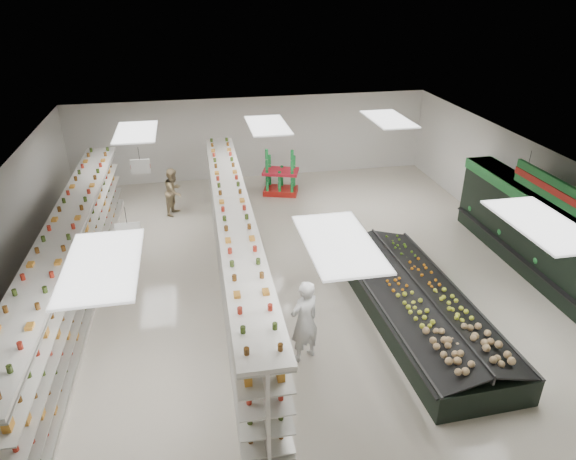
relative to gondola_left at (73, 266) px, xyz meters
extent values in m
plane|color=beige|center=(5.51, -0.03, -0.97)|extent=(16.00, 16.00, 0.00)
cube|color=white|center=(5.51, -0.03, 2.23)|extent=(14.00, 16.00, 0.02)
cube|color=silver|center=(5.51, 7.97, 0.63)|extent=(14.00, 0.02, 3.20)
cube|color=silver|center=(-1.49, -0.03, 0.63)|extent=(0.02, 16.00, 3.20)
cube|color=silver|center=(12.51, -0.03, 0.63)|extent=(0.02, 16.00, 3.20)
cube|color=black|center=(12.06, -1.53, 0.13)|extent=(0.80, 8.00, 2.20)
cube|color=#1E7230|center=(12.04, -1.53, 1.08)|extent=(0.85, 8.00, 0.30)
cube|color=black|center=(11.81, -1.53, -0.42)|extent=(0.55, 7.80, 0.15)
cube|color=beige|center=(11.91, -1.53, 0.38)|extent=(0.45, 7.70, 0.03)
cube|color=beige|center=(11.91, -1.53, 0.68)|extent=(0.45, 7.70, 0.03)
cube|color=white|center=(1.71, -2.03, 1.78)|extent=(0.50, 0.06, 0.40)
cube|color=#AC1A13|center=(1.71, -2.03, 1.78)|extent=(0.52, 0.02, 0.12)
cylinder|color=black|center=(1.71, -2.03, 2.08)|extent=(0.01, 0.01, 0.50)
cube|color=white|center=(1.71, 1.97, 1.78)|extent=(0.50, 0.06, 0.40)
cube|color=#AC1A13|center=(1.71, 1.97, 1.78)|extent=(0.52, 0.02, 0.12)
cylinder|color=black|center=(1.71, 1.97, 2.08)|extent=(0.01, 0.01, 0.50)
cube|color=#1E7230|center=(11.76, -1.53, 1.68)|extent=(0.10, 3.20, 0.60)
cube|color=#AC1A13|center=(11.70, -1.53, 1.68)|extent=(0.03, 3.20, 0.18)
cylinder|color=black|center=(11.76, -0.33, 2.08)|extent=(0.01, 0.01, 0.50)
cube|color=silver|center=(0.00, 0.00, -0.91)|extent=(1.10, 12.18, 0.12)
cube|color=silver|center=(0.00, 0.00, 0.05)|extent=(0.25, 12.17, 2.03)
cube|color=silver|center=(0.00, 0.00, 1.10)|extent=(1.10, 12.18, 0.08)
cube|color=beige|center=(-0.23, 0.00, -0.79)|extent=(0.63, 12.07, 0.03)
cube|color=beige|center=(-0.23, 0.00, -0.34)|extent=(0.63, 12.07, 0.03)
cube|color=beige|center=(-0.23, 0.00, 0.10)|extent=(0.63, 12.07, 0.03)
cube|color=beige|center=(-0.23, 0.00, 0.55)|extent=(0.63, 12.07, 0.03)
cube|color=beige|center=(-0.23, 0.00, 0.99)|extent=(0.63, 12.07, 0.03)
cube|color=beige|center=(0.23, 0.00, -0.79)|extent=(0.63, 12.07, 0.03)
cube|color=beige|center=(0.23, 0.00, -0.34)|extent=(0.63, 12.07, 0.03)
cube|color=beige|center=(0.23, 0.00, 0.10)|extent=(0.63, 12.07, 0.03)
cube|color=beige|center=(0.23, 0.00, 0.55)|extent=(0.63, 12.07, 0.03)
cube|color=beige|center=(0.23, 0.00, 0.99)|extent=(0.63, 12.07, 0.03)
cube|color=silver|center=(4.01, 0.27, -0.91)|extent=(1.08, 12.25, 0.12)
cube|color=silver|center=(4.01, 0.27, 0.05)|extent=(0.22, 12.23, 2.04)
cube|color=silver|center=(4.01, 0.27, 1.11)|extent=(1.08, 12.25, 0.08)
cube|color=beige|center=(3.78, 0.28, -0.78)|extent=(0.60, 12.14, 0.03)
cube|color=beige|center=(3.78, 0.28, -0.34)|extent=(0.60, 12.14, 0.03)
cube|color=beige|center=(3.78, 0.28, 0.11)|extent=(0.60, 12.14, 0.03)
cube|color=beige|center=(3.78, 0.28, 0.55)|extent=(0.60, 12.14, 0.03)
cube|color=beige|center=(3.78, 0.28, 1.00)|extent=(0.60, 12.14, 0.03)
cube|color=beige|center=(4.25, 0.27, -0.78)|extent=(0.60, 12.14, 0.03)
cube|color=beige|center=(4.25, 0.27, -0.34)|extent=(0.60, 12.14, 0.03)
cube|color=beige|center=(4.25, 0.27, 0.11)|extent=(0.60, 12.14, 0.03)
cube|color=beige|center=(4.25, 0.27, 0.55)|extent=(0.60, 12.14, 0.03)
cube|color=beige|center=(4.25, 0.27, 1.00)|extent=(0.60, 12.14, 0.03)
cube|color=black|center=(8.04, -2.41, -0.66)|extent=(2.29, 6.25, 0.62)
cube|color=#262626|center=(7.01, -2.44, -0.33)|extent=(0.22, 6.19, 0.05)
cube|color=#262626|center=(9.06, -2.38, -0.33)|extent=(0.22, 6.19, 0.05)
cube|color=black|center=(7.49, -2.43, -0.24)|extent=(1.31, 6.13, 0.32)
cube|color=black|center=(8.59, -2.40, -0.24)|extent=(1.31, 6.13, 0.32)
cube|color=#262626|center=(8.04, -2.41, -0.15)|extent=(0.21, 6.10, 0.22)
cube|color=#AC1A13|center=(6.27, 5.94, -0.87)|extent=(1.42, 1.16, 0.20)
cube|color=#AF1725|center=(6.27, 5.94, -0.10)|extent=(1.49, 1.23, 0.10)
imported|color=silver|center=(5.10, -3.24, -0.02)|extent=(0.82, 0.70, 1.90)
imported|color=#9C8360|center=(2.40, 4.87, -0.16)|extent=(0.78, 0.92, 1.62)
camera|label=1|loc=(3.10, -11.68, 6.42)|focal=32.00mm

